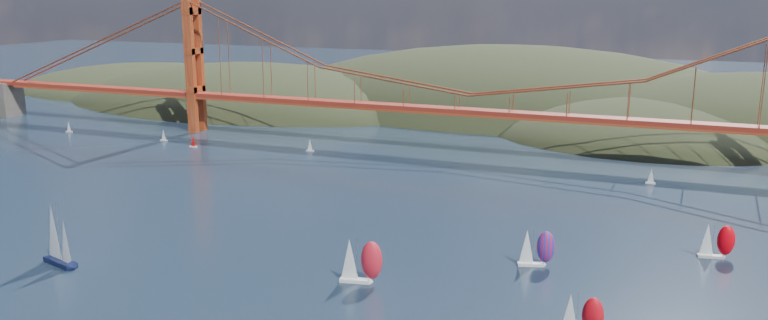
{
  "coord_description": "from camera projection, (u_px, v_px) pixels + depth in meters",
  "views": [
    {
      "loc": [
        71.24,
        -82.91,
        60.34
      ],
      "look_at": [
        1.98,
        90.0,
        17.12
      ],
      "focal_mm": 35.0,
      "sensor_mm": 36.0,
      "label": 1
    }
  ],
  "objects": [
    {
      "name": "racer_rwb",
      "position": [
        536.0,
        247.0,
        164.7
      ],
      "size": [
        8.22,
        4.93,
        9.21
      ],
      "rotation": [
        0.0,
        0.0,
        0.29
      ],
      "color": "white",
      "rests_on": "ground"
    },
    {
      "name": "distant_boat_1",
      "position": [
        163.0,
        135.0,
        299.62
      ],
      "size": [
        3.0,
        2.0,
        4.7
      ],
      "color": "silver",
      "rests_on": "ground"
    },
    {
      "name": "distant_boat_0",
      "position": [
        69.0,
        127.0,
        317.4
      ],
      "size": [
        3.0,
        2.0,
        4.7
      ],
      "color": "silver",
      "rests_on": "ground"
    },
    {
      "name": "racer_1",
      "position": [
        581.0,
        315.0,
        131.32
      ],
      "size": [
        7.62,
        3.25,
        8.66
      ],
      "rotation": [
        0.0,
        0.0,
        0.08
      ],
      "color": "silver",
      "rests_on": "ground"
    },
    {
      "name": "distant_boat_8",
      "position": [
        651.0,
        176.0,
        234.16
      ],
      "size": [
        3.0,
        2.0,
        4.7
      ],
      "color": "silver",
      "rests_on": "ground"
    },
    {
      "name": "distant_boat_3",
      "position": [
        310.0,
        145.0,
        280.49
      ],
      "size": [
        3.0,
        2.0,
        4.7
      ],
      "color": "silver",
      "rests_on": "ground"
    },
    {
      "name": "sloop_navy",
      "position": [
        57.0,
        235.0,
        165.14
      ],
      "size": [
        10.32,
        7.09,
        15.3
      ],
      "rotation": [
        0.0,
        0.0,
        -0.28
      ],
      "color": "#0D1333",
      "rests_on": "ground"
    },
    {
      "name": "distant_boat_2",
      "position": [
        193.0,
        141.0,
        287.61
      ],
      "size": [
        3.0,
        2.0,
        4.7
      ],
      "color": "silver",
      "rests_on": "ground"
    },
    {
      "name": "racer_0",
      "position": [
        360.0,
        260.0,
        155.25
      ],
      "size": [
        9.31,
        4.82,
        10.45
      ],
      "rotation": [
        0.0,
        0.0,
        0.19
      ],
      "color": "white",
      "rests_on": "ground"
    },
    {
      "name": "headlands",
      "position": [
        617.0,
        145.0,
        352.59
      ],
      "size": [
        725.0,
        225.0,
        96.0
      ],
      "color": "black",
      "rests_on": "ground"
    },
    {
      "name": "bridge",
      "position": [
        467.0,
        66.0,
        270.53
      ],
      "size": [
        552.0,
        12.0,
        55.0
      ],
      "color": "maroon",
      "rests_on": "ground"
    },
    {
      "name": "racer_3",
      "position": [
        716.0,
        240.0,
        169.61
      ],
      "size": [
        7.93,
        4.04,
        8.92
      ],
      "rotation": [
        0.0,
        0.0,
        0.18
      ],
      "color": "silver",
      "rests_on": "ground"
    }
  ]
}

